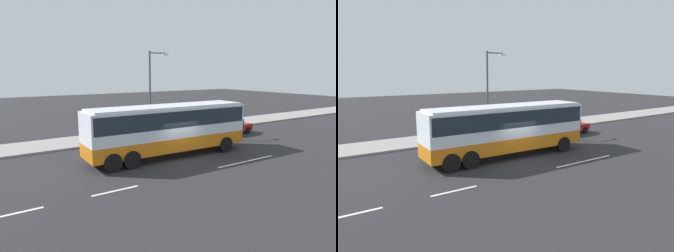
% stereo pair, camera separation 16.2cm
% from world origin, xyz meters
% --- Properties ---
extents(ground_plane, '(120.00, 120.00, 0.00)m').
position_xyz_m(ground_plane, '(0.00, 0.00, 0.00)').
color(ground_plane, '#28282B').
extents(sidewalk_curb, '(80.00, 4.00, 0.15)m').
position_xyz_m(sidewalk_curb, '(0.00, 8.67, 0.07)').
color(sidewalk_curb, gray).
rests_on(sidewalk_curb, ground_plane).
extents(lane_centreline, '(23.72, 0.16, 0.01)m').
position_xyz_m(lane_centreline, '(-5.19, -2.51, 0.00)').
color(lane_centreline, white).
rests_on(lane_centreline, ground_plane).
extents(coach_bus, '(11.41, 2.81, 3.48)m').
position_xyz_m(coach_bus, '(-0.19, 1.24, 2.15)').
color(coach_bus, orange).
rests_on(coach_bus, ground_plane).
extents(car_red_compact, '(4.67, 2.14, 1.37)m').
position_xyz_m(car_red_compact, '(8.52, 4.54, 0.74)').
color(car_red_compact, '#B21919').
rests_on(car_red_compact, ground_plane).
extents(pedestrian_near_curb, '(0.32, 0.32, 1.74)m').
position_xyz_m(pedestrian_near_curb, '(-0.16, 7.16, 1.16)').
color(pedestrian_near_curb, '#38334C').
rests_on(pedestrian_near_curb, sidewalk_curb).
extents(pedestrian_at_crossing, '(0.32, 0.32, 1.66)m').
position_xyz_m(pedestrian_at_crossing, '(0.63, 8.30, 1.10)').
color(pedestrian_at_crossing, black).
rests_on(pedestrian_at_crossing, sidewalk_curb).
extents(street_lamp, '(1.85, 0.24, 7.21)m').
position_xyz_m(street_lamp, '(1.83, 6.87, 4.29)').
color(street_lamp, '#47474C').
rests_on(street_lamp, sidewalk_curb).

